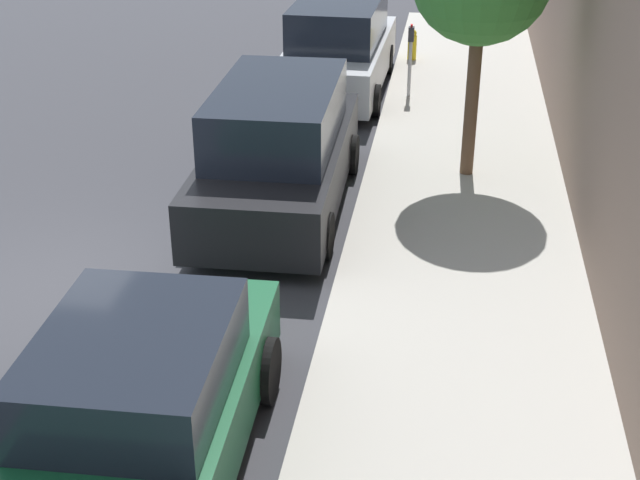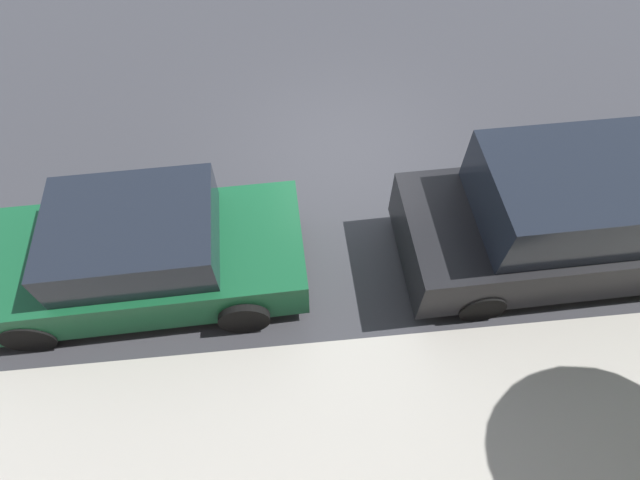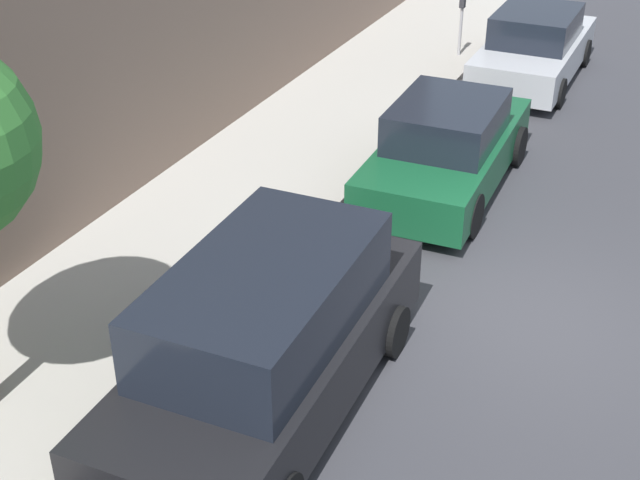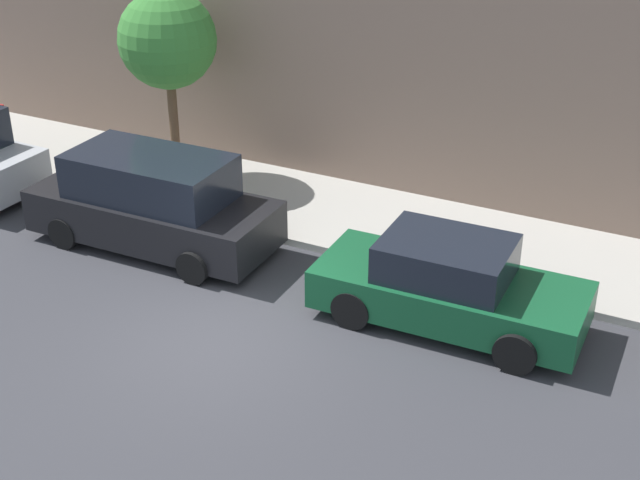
# 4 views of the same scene
# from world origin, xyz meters

# --- Properties ---
(ground_plane) EXTENTS (60.00, 60.00, 0.00)m
(ground_plane) POSITION_xyz_m (0.00, 0.00, 0.00)
(ground_plane) COLOR #38383D
(sidewalk) EXTENTS (3.15, 32.00, 0.15)m
(sidewalk) POSITION_xyz_m (5.08, 0.00, 0.07)
(sidewalk) COLOR #B2ADA3
(sidewalk) RESTS_ON ground_plane
(parked_sedan_second) EXTENTS (1.92, 4.54, 1.54)m
(parked_sedan_second) POSITION_xyz_m (2.25, -3.15, 0.72)
(parked_sedan_second) COLOR #14512D
(parked_sedan_second) RESTS_ON ground_plane
(parked_minivan_third) EXTENTS (2.02, 4.94, 1.90)m
(parked_minivan_third) POSITION_xyz_m (2.34, 2.94, 0.92)
(parked_minivan_third) COLOR black
(parked_minivan_third) RESTS_ON ground_plane
(parking_meter_far) EXTENTS (0.11, 0.15, 1.44)m
(parking_meter_far) POSITION_xyz_m (3.95, 8.31, 1.03)
(parking_meter_far) COLOR #ADADB2
(parking_meter_far) RESTS_ON sidewalk
(street_tree) EXTENTS (2.12, 2.12, 4.20)m
(street_tree) POSITION_xyz_m (5.12, 4.37, 3.27)
(street_tree) COLOR brown
(street_tree) RESTS_ON sidewalk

